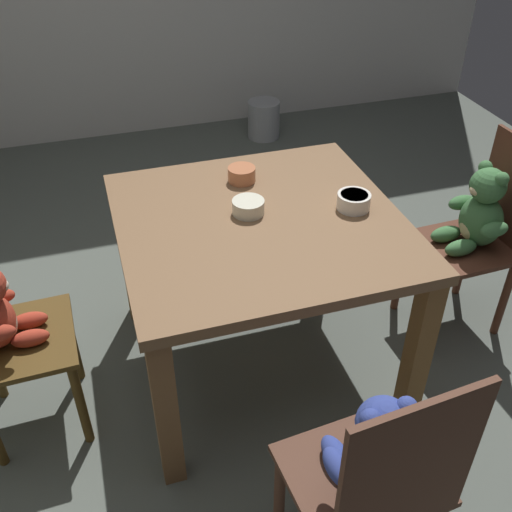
{
  "coord_description": "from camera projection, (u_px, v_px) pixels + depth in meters",
  "views": [
    {
      "loc": [
        -0.56,
        -1.76,
        1.92
      ],
      "look_at": [
        0.0,
        0.05,
        0.53
      ],
      "focal_mm": 41.74,
      "sensor_mm": 36.0,
      "label": 1
    }
  ],
  "objects": [
    {
      "name": "ground_plane",
      "position": [
        259.0,
        361.0,
        2.63
      ],
      "size": [
        5.2,
        5.2,
        0.04
      ],
      "color": "#525850"
    },
    {
      "name": "teddy_chair_near_front",
      "position": [
        375.0,
        466.0,
        1.58
      ],
      "size": [
        0.45,
        0.4,
        0.92
      ],
      "rotation": [
        0.0,
        0.0,
        1.66
      ],
      "color": "#513123",
      "rests_on": "ground_plane"
    },
    {
      "name": "metal_pail",
      "position": [
        264.0,
        119.0,
        4.36
      ],
      "size": [
        0.23,
        0.23,
        0.27
      ],
      "primitive_type": "cylinder",
      "color": "#93969B",
      "rests_on": "ground_plane"
    },
    {
      "name": "dining_table",
      "position": [
        260.0,
        245.0,
        2.26
      ],
      "size": [
        1.04,
        1.02,
        0.73
      ],
      "color": "brown",
      "rests_on": "ground_plane"
    },
    {
      "name": "porridge_bowl_white_near_right",
      "position": [
        354.0,
        201.0,
        2.23
      ],
      "size": [
        0.13,
        0.13,
        0.06
      ],
      "color": "silver",
      "rests_on": "dining_table"
    },
    {
      "name": "porridge_bowl_cream_center",
      "position": [
        248.0,
        207.0,
        2.21
      ],
      "size": [
        0.12,
        0.12,
        0.05
      ],
      "color": "beige",
      "rests_on": "dining_table"
    },
    {
      "name": "porridge_bowl_terracotta_far_center",
      "position": [
        242.0,
        174.0,
        2.4
      ],
      "size": [
        0.11,
        0.11,
        0.06
      ],
      "color": "#BA6D47",
      "rests_on": "dining_table"
    },
    {
      "name": "teddy_chair_near_right",
      "position": [
        478.0,
        223.0,
        2.52
      ],
      "size": [
        0.42,
        0.38,
        0.89
      ],
      "rotation": [
        0.0,
        0.0,
        3.18
      ],
      "color": "#4F2B1C",
      "rests_on": "ground_plane"
    }
  ]
}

